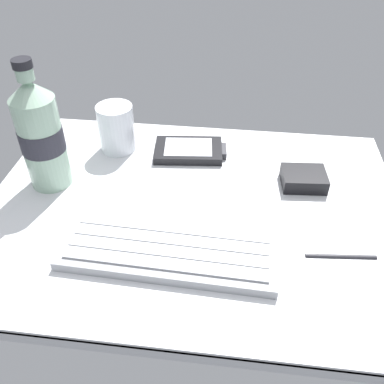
{
  "coord_description": "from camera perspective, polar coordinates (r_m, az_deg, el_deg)",
  "views": [
    {
      "loc": [
        5.91,
        -47.96,
        42.43
      ],
      "look_at": [
        0.0,
        0.0,
        3.0
      ],
      "focal_mm": 39.13,
      "sensor_mm": 36.0,
      "label": 1
    }
  ],
  "objects": [
    {
      "name": "keyboard",
      "position": [
        0.57,
        -3.11,
        -7.75
      ],
      "size": [
        29.36,
        12.0,
        1.7
      ],
      "color": "#93969B",
      "rests_on": "ground_plane"
    },
    {
      "name": "handheld_device",
      "position": [
        0.76,
        -0.38,
        5.71
      ],
      "size": [
        13.3,
        8.74,
        1.5
      ],
      "color": "black",
      "rests_on": "ground_plane"
    },
    {
      "name": "juice_cup",
      "position": [
        0.77,
        -10.23,
        8.34
      ],
      "size": [
        6.4,
        6.4,
        8.5
      ],
      "color": "silver",
      "rests_on": "ground_plane"
    },
    {
      "name": "stylus_pen",
      "position": [
        0.6,
        19.69,
        -8.12
      ],
      "size": [
        9.52,
        1.53,
        0.7
      ],
      "primitive_type": "cylinder",
      "rotation": [
        0.0,
        1.57,
        0.09
      ],
      "color": "#26262B",
      "rests_on": "ground_plane"
    },
    {
      "name": "water_bottle",
      "position": [
        0.68,
        -19.92,
        7.37
      ],
      "size": [
        6.73,
        6.73,
        20.8
      ],
      "color": "#9EC1A8",
      "rests_on": "ground_plane"
    },
    {
      "name": "ground_plane",
      "position": [
        0.65,
        -0.03,
        -2.86
      ],
      "size": [
        64.0,
        48.0,
        2.8
      ],
      "color": "silver"
    },
    {
      "name": "charger_block",
      "position": [
        0.7,
        14.98,
        1.76
      ],
      "size": [
        7.42,
        6.14,
        2.4
      ],
      "primitive_type": "cube",
      "rotation": [
        0.0,
        0.0,
        0.08
      ],
      "color": "black",
      "rests_on": "ground_plane"
    }
  ]
}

